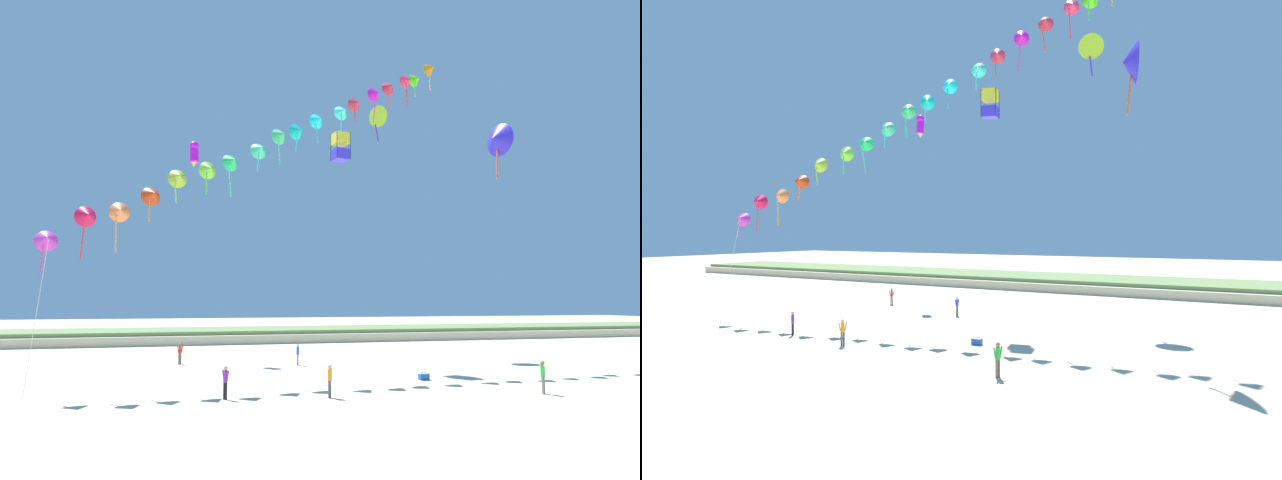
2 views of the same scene
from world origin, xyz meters
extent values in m
plane|color=beige|center=(0.00, 0.00, 0.00)|extent=(240.00, 240.00, 0.00)
cube|color=beige|center=(0.00, 42.04, 0.47)|extent=(120.00, 12.42, 0.95)
cube|color=#6B844C|center=(0.00, 42.04, 1.09)|extent=(120.00, 10.56, 0.54)
cylinder|color=#474C56|center=(-3.53, 5.65, 0.39)|extent=(0.11, 0.11, 0.79)
cylinder|color=#474C56|center=(-3.46, 5.77, 0.39)|extent=(0.11, 0.11, 0.79)
cylinder|color=orange|center=(-3.50, 5.71, 1.07)|extent=(0.21, 0.21, 0.56)
cylinder|color=orange|center=(-3.58, 5.55, 1.11)|extent=(0.16, 0.20, 0.53)
cylinder|color=orange|center=(-3.41, 5.87, 1.11)|extent=(0.16, 0.20, 0.53)
sphere|color=beige|center=(-3.50, 5.71, 1.46)|extent=(0.21, 0.21, 0.21)
cylinder|color=black|center=(-8.30, 6.41, 0.39)|extent=(0.11, 0.11, 0.77)
cylinder|color=black|center=(-8.37, 6.53, 0.39)|extent=(0.11, 0.11, 0.77)
cylinder|color=purple|center=(-8.34, 6.47, 1.05)|extent=(0.20, 0.20, 0.55)
cylinder|color=purple|center=(-8.25, 6.32, 1.09)|extent=(0.16, 0.20, 0.52)
cylinder|color=purple|center=(-8.43, 6.62, 1.09)|extent=(0.16, 0.20, 0.52)
sphere|color=tan|center=(-8.34, 6.47, 1.43)|extent=(0.21, 0.21, 0.21)
cylinder|color=#726656|center=(-2.64, 17.95, 0.38)|extent=(0.11, 0.11, 0.76)
cylinder|color=#726656|center=(-2.67, 17.82, 0.38)|extent=(0.11, 0.11, 0.76)
cylinder|color=blue|center=(-2.65, 17.89, 1.03)|extent=(0.20, 0.20, 0.54)
cylinder|color=blue|center=(-2.63, 18.06, 1.07)|extent=(0.11, 0.19, 0.51)
cylinder|color=blue|center=(-2.68, 17.72, 1.07)|extent=(0.11, 0.19, 0.51)
sphere|color=beige|center=(-2.65, 17.89, 1.41)|extent=(0.21, 0.21, 0.21)
cylinder|color=#726656|center=(-10.92, 20.42, 0.38)|extent=(0.11, 0.11, 0.77)
cylinder|color=#726656|center=(-10.81, 20.50, 0.38)|extent=(0.11, 0.11, 0.77)
cylinder|color=red|center=(-10.87, 20.46, 1.04)|extent=(0.20, 0.20, 0.54)
cylinder|color=red|center=(-11.01, 20.36, 1.08)|extent=(0.19, 0.17, 0.51)
cylinder|color=red|center=(-10.73, 20.56, 1.08)|extent=(0.19, 0.17, 0.51)
sphere|color=#9E7051|center=(-10.87, 20.46, 1.42)|extent=(0.21, 0.21, 0.21)
cylinder|color=#726656|center=(7.04, 4.24, 0.41)|extent=(0.12, 0.12, 0.81)
cylinder|color=#726656|center=(6.99, 4.11, 0.41)|extent=(0.12, 0.12, 0.81)
cylinder|color=green|center=(7.02, 4.17, 1.10)|extent=(0.21, 0.21, 0.58)
cylinder|color=green|center=(7.09, 4.34, 1.15)|extent=(0.15, 0.21, 0.55)
cylinder|color=green|center=(6.94, 4.00, 1.15)|extent=(0.15, 0.21, 0.55)
sphere|color=#9E7051|center=(7.02, 4.17, 1.51)|extent=(0.22, 0.22, 0.22)
cone|color=#C734BB|center=(-17.18, 9.57, 7.64)|extent=(1.33, 1.20, 1.21)
cylinder|color=#E539AE|center=(-17.32, 9.52, 6.69)|extent=(0.09, 0.09, 1.46)
cone|color=#D51248|center=(-15.40, 9.76, 8.94)|extent=(1.30, 1.13, 1.11)
cylinder|color=#E5393F|center=(-15.54, 9.70, 7.69)|extent=(0.20, 0.09, 2.06)
cone|color=#F07C42|center=(-13.93, 10.43, 9.38)|extent=(1.24, 0.97, 1.13)
cylinder|color=gold|center=(-14.07, 10.38, 8.12)|extent=(0.16, 0.10, 2.07)
cone|color=red|center=(-12.33, 11.02, 10.48)|extent=(1.37, 1.26, 1.20)
cylinder|color=orange|center=(-12.47, 10.96, 9.59)|extent=(0.08, 0.21, 1.34)
cone|color=#99C031|center=(-10.99, 11.51, 11.69)|extent=(1.26, 1.04, 1.16)
cylinder|color=#8CE539|center=(-11.13, 11.45, 10.81)|extent=(0.21, 0.13, 1.33)
cone|color=#70D134|center=(-9.26, 12.52, 12.52)|extent=(1.27, 1.03, 1.10)
cylinder|color=#51E539|center=(-9.40, 12.46, 11.63)|extent=(0.11, 0.10, 1.34)
cone|color=#1FD069|center=(-7.84, 13.14, 13.30)|extent=(1.36, 1.23, 1.19)
cylinder|color=#39E5AA|center=(-7.98, 13.09, 12.06)|extent=(0.27, 0.27, 2.03)
cone|color=#39D293|center=(-6.07, 13.37, 14.27)|extent=(1.30, 1.13, 1.19)
cylinder|color=#39E5C8|center=(-6.21, 13.32, 13.42)|extent=(0.15, 0.09, 1.27)
cone|color=#37C56C|center=(-4.62, 14.01, 15.54)|extent=(1.34, 1.20, 1.16)
cylinder|color=#39E5A2|center=(-4.76, 13.95, 14.41)|extent=(0.18, 0.17, 1.82)
cone|color=#10C8BC|center=(-3.33, 14.62, 16.14)|extent=(1.32, 1.19, 1.13)
cylinder|color=#39C7E5|center=(-3.47, 14.56, 15.28)|extent=(0.20, 0.17, 1.30)
cone|color=#18E3E9|center=(-1.77, 15.20, 17.27)|extent=(1.28, 1.05, 1.11)
cylinder|color=#39B6E5|center=(-1.91, 15.14, 16.31)|extent=(0.21, 0.22, 1.48)
cone|color=#39EFD2|center=(0.21, 15.88, 18.35)|extent=(1.27, 1.07, 1.16)
cylinder|color=#39D7E5|center=(0.07, 15.82, 17.48)|extent=(0.12, 0.08, 1.32)
cone|color=#C42D4D|center=(1.45, 16.46, 19.31)|extent=(1.29, 1.08, 1.12)
cylinder|color=#E53E39|center=(1.31, 16.40, 18.42)|extent=(0.10, 0.08, 1.34)
cone|color=#C216B9|center=(3.14, 16.81, 20.40)|extent=(1.30, 1.11, 1.13)
cylinder|color=#E539B3|center=(3.00, 16.76, 19.11)|extent=(0.31, 0.23, 2.14)
cone|color=#C62A42|center=(4.63, 17.62, 21.46)|extent=(1.27, 1.07, 1.17)
cylinder|color=#E54739|center=(4.49, 17.57, 20.32)|extent=(0.24, 0.30, 1.85)
cone|color=#ED3060|center=(6.39, 18.12, 22.41)|extent=(1.30, 1.11, 1.13)
cylinder|color=#E5393C|center=(6.25, 18.07, 21.12)|extent=(0.16, 0.14, 2.14)
cylinder|color=#40E539|center=(7.37, 18.86, 22.12)|extent=(0.11, 0.20, 1.27)
cylinder|color=silver|center=(-17.14, 8.57, 3.84)|extent=(0.27, 1.60, 7.69)
cone|color=#3226D5|center=(11.10, 13.32, 16.28)|extent=(1.45, 2.58, 2.46)
cone|color=#E5572D|center=(11.10, 13.32, 16.30)|extent=(0.85, 1.43, 1.35)
cylinder|color=#E5572D|center=(11.10, 13.32, 14.60)|extent=(0.29, 0.21, 2.62)
cylinder|color=#D115E8|center=(-10.38, 24.52, 16.93)|extent=(1.01, 1.19, 1.66)
sphere|color=#D115E8|center=(-10.38, 24.52, 17.63)|extent=(0.77, 0.77, 0.77)
cone|color=#BBE52D|center=(-10.38, 24.52, 16.08)|extent=(0.83, 0.83, 0.59)
sphere|color=black|center=(-10.38, 24.52, 17.85)|extent=(0.16, 0.16, 0.16)
cone|color=#89C120|center=(6.07, 24.72, 21.83)|extent=(2.38, 2.03, 2.11)
cone|color=#432DE5|center=(6.07, 24.72, 21.85)|extent=(1.32, 1.15, 1.18)
cylinder|color=#432DE5|center=(6.07, 24.72, 20.42)|extent=(0.40, 0.25, 2.21)
cube|color=#392FE9|center=(0.45, 17.36, 15.50)|extent=(1.29, 1.29, 0.81)
cube|color=yellow|center=(0.45, 17.36, 16.76)|extent=(1.29, 1.29, 0.81)
cylinder|color=black|center=(0.00, 16.72, 16.13)|extent=(0.04, 0.04, 2.07)
cylinder|color=black|center=(1.09, 16.91, 16.13)|extent=(0.04, 0.04, 2.07)
cylinder|color=black|center=(0.90, 18.01, 16.13)|extent=(0.04, 0.04, 2.07)
cylinder|color=black|center=(-0.20, 17.81, 16.13)|extent=(0.04, 0.04, 2.07)
cube|color=blue|center=(3.21, 9.67, 0.18)|extent=(0.56, 0.40, 0.36)
cube|color=white|center=(3.21, 9.67, 0.39)|extent=(0.58, 0.41, 0.06)
cylinder|color=black|center=(3.21, 9.67, 0.45)|extent=(0.45, 0.03, 0.03)
camera|label=1|loc=(-9.67, -17.81, 4.56)|focal=28.00mm
camera|label=2|loc=(16.22, -16.32, 6.55)|focal=28.00mm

